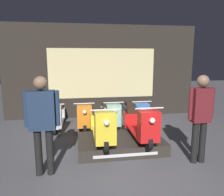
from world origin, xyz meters
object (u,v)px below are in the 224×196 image
person_right_browsing (201,113)px  scooter_backrow_2 (110,114)px  scooter_display_right (140,124)px  scooter_display_left (102,126)px  scooter_backrow_3 (136,113)px  scooter_backrow_0 (56,117)px  scooter_backrow_1 (84,116)px  person_left_browsing (42,118)px

person_right_browsing → scooter_backrow_2: bearing=116.4°
scooter_display_right → scooter_backrow_2: bearing=101.6°
scooter_display_left → scooter_backrow_3: scooter_display_left is taller
scooter_backrow_0 → scooter_backrow_1: (0.82, 0.00, 0.00)m
scooter_backrow_0 → person_right_browsing: size_ratio=1.02×
person_left_browsing → person_right_browsing: size_ratio=1.01×
scooter_display_right → person_right_browsing: size_ratio=1.02×
scooter_display_left → scooter_display_right: same height
scooter_backrow_2 → scooter_backrow_3: bearing=0.0°
scooter_display_right → person_left_browsing: bearing=-157.1°
scooter_backrow_1 → person_right_browsing: (2.19, -2.75, 0.68)m
scooter_display_left → person_right_browsing: bearing=-24.5°
scooter_display_right → scooter_backrow_2: size_ratio=1.00×
scooter_backrow_0 → person_right_browsing: 4.14m
scooter_display_left → scooter_backrow_3: bearing=55.8°
scooter_backrow_3 → scooter_backrow_1: bearing=180.0°
scooter_display_left → scooter_backrow_0: scooter_display_left is taller
scooter_backrow_3 → person_left_browsing: (-2.43, -2.75, 0.73)m
scooter_display_right → scooter_backrow_3: scooter_display_right is taller
scooter_backrow_0 → scooter_backrow_2: same height
scooter_display_left → person_right_browsing: (1.85, -0.84, 0.42)m
scooter_display_left → person_left_browsing: person_left_browsing is taller
scooter_backrow_1 → scooter_backrow_2: bearing=0.0°
scooter_backrow_3 → person_right_browsing: size_ratio=1.02×
scooter_display_left → scooter_backrow_3: size_ratio=1.00×
scooter_backrow_1 → scooter_backrow_3: 1.64m
scooter_backrow_0 → person_right_browsing: bearing=-42.5°
scooter_backrow_0 → scooter_backrow_2: 1.64m
scooter_display_right → scooter_backrow_2: 1.97m
scooter_backrow_1 → scooter_backrow_0: bearing=180.0°
scooter_backrow_1 → person_right_browsing: size_ratio=1.02×
scooter_display_right → scooter_backrow_2: scooter_display_right is taller
scooter_backrow_1 → person_left_browsing: (-0.79, -2.75, 0.73)m
person_left_browsing → scooter_backrow_2: bearing=59.8°
scooter_backrow_3 → person_left_browsing: bearing=-131.4°
person_left_browsing → person_right_browsing: (2.97, 0.00, -0.04)m
scooter_backrow_3 → person_left_browsing: size_ratio=1.01×
scooter_display_left → person_left_browsing: size_ratio=1.01×
scooter_backrow_1 → person_left_browsing: 2.95m
scooter_backrow_1 → scooter_backrow_3: same height
scooter_display_left → person_right_browsing: person_right_browsing is taller
scooter_backrow_0 → scooter_backrow_3: size_ratio=1.00×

